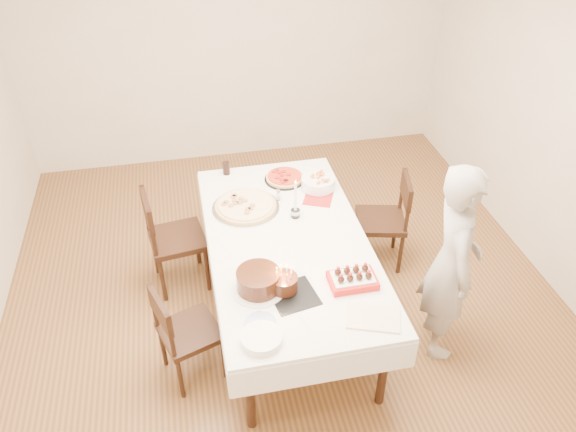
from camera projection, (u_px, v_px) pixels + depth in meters
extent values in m
plane|color=brown|center=(285.00, 303.00, 4.60)|extent=(5.00, 5.00, 0.00)
cube|color=beige|center=(236.00, 38.00, 5.76)|extent=(4.50, 0.04, 2.70)
cube|color=white|center=(288.00, 278.00, 4.29)|extent=(1.25, 2.20, 0.75)
imported|color=#A29F99|center=(452.00, 263.00, 3.83)|extent=(0.49, 0.64, 1.55)
cylinder|color=beige|center=(246.00, 206.00, 4.37)|extent=(0.62, 0.62, 0.04)
cylinder|color=red|center=(285.00, 178.00, 4.70)|extent=(0.40, 0.40, 0.04)
cube|color=#B21E1E|center=(318.00, 199.00, 4.49)|extent=(0.29, 0.29, 0.01)
cylinder|color=white|center=(318.00, 183.00, 4.58)|extent=(0.32, 0.32, 0.09)
cylinder|color=white|center=(295.00, 199.00, 4.20)|extent=(0.08, 0.08, 0.34)
cylinder|color=black|center=(226.00, 168.00, 4.76)|extent=(0.07, 0.07, 0.11)
cylinder|color=#371A0D|center=(258.00, 281.00, 3.62)|extent=(0.40, 0.40, 0.14)
cube|color=black|center=(294.00, 296.00, 3.61)|extent=(0.33, 0.33, 0.01)
cylinder|color=#3D1D10|center=(284.00, 279.00, 3.60)|extent=(0.18, 0.18, 0.17)
cube|color=beige|center=(373.00, 318.00, 3.46)|extent=(0.38, 0.32, 0.03)
cylinder|color=white|center=(261.00, 338.00, 3.29)|extent=(0.29, 0.29, 0.05)
cylinder|color=white|center=(260.00, 324.00, 3.41)|extent=(0.24, 0.24, 0.01)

